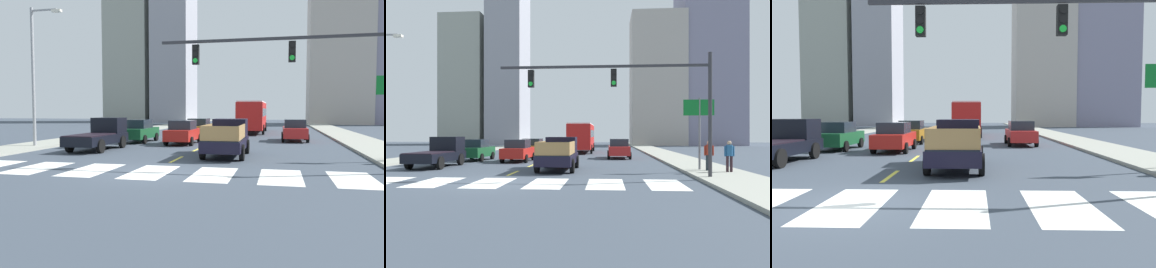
% 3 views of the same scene
% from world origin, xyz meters
% --- Properties ---
extents(ground_plane, '(160.00, 160.00, 0.00)m').
position_xyz_m(ground_plane, '(0.00, 0.00, 0.00)').
color(ground_plane, '#39424E').
extents(sidewalk_right, '(3.26, 110.00, 0.15)m').
position_xyz_m(sidewalk_right, '(11.01, 18.00, 0.07)').
color(sidewalk_right, gray).
rests_on(sidewalk_right, ground).
extents(sidewalk_left, '(3.26, 110.00, 0.15)m').
position_xyz_m(sidewalk_left, '(-11.01, 18.00, 0.07)').
color(sidewalk_left, gray).
rests_on(sidewalk_left, ground).
extents(crosswalk_stripe_3, '(1.56, 3.47, 0.01)m').
position_xyz_m(crosswalk_stripe_3, '(0.00, 0.00, 0.00)').
color(crosswalk_stripe_3, silver).
rests_on(crosswalk_stripe_3, ground).
extents(crosswalk_stripe_4, '(1.56, 3.47, 0.01)m').
position_xyz_m(crosswalk_stripe_4, '(2.54, 0.00, 0.00)').
color(crosswalk_stripe_4, silver).
rests_on(crosswalk_stripe_4, ground).
extents(crosswalk_stripe_5, '(1.56, 3.47, 0.01)m').
position_xyz_m(crosswalk_stripe_5, '(5.07, 0.00, 0.00)').
color(crosswalk_stripe_5, silver).
rests_on(crosswalk_stripe_5, ground).
extents(lane_dash_0, '(0.16, 2.40, 0.01)m').
position_xyz_m(lane_dash_0, '(0.00, 4.00, 0.00)').
color(lane_dash_0, yellow).
rests_on(lane_dash_0, ground).
extents(lane_dash_1, '(0.16, 2.40, 0.01)m').
position_xyz_m(lane_dash_1, '(0.00, 9.00, 0.00)').
color(lane_dash_1, yellow).
rests_on(lane_dash_1, ground).
extents(lane_dash_2, '(0.16, 2.40, 0.01)m').
position_xyz_m(lane_dash_2, '(0.00, 14.00, 0.00)').
color(lane_dash_2, yellow).
rests_on(lane_dash_2, ground).
extents(lane_dash_3, '(0.16, 2.40, 0.01)m').
position_xyz_m(lane_dash_3, '(0.00, 19.00, 0.00)').
color(lane_dash_3, yellow).
rests_on(lane_dash_3, ground).
extents(lane_dash_4, '(0.16, 2.40, 0.01)m').
position_xyz_m(lane_dash_4, '(0.00, 24.00, 0.00)').
color(lane_dash_4, yellow).
rests_on(lane_dash_4, ground).
extents(lane_dash_5, '(0.16, 2.40, 0.01)m').
position_xyz_m(lane_dash_5, '(0.00, 29.00, 0.00)').
color(lane_dash_5, yellow).
rests_on(lane_dash_5, ground).
extents(lane_dash_6, '(0.16, 2.40, 0.01)m').
position_xyz_m(lane_dash_6, '(0.00, 34.00, 0.00)').
color(lane_dash_6, yellow).
rests_on(lane_dash_6, ground).
extents(lane_dash_7, '(0.16, 2.40, 0.01)m').
position_xyz_m(lane_dash_7, '(0.00, 39.00, 0.00)').
color(lane_dash_7, yellow).
rests_on(lane_dash_7, ground).
extents(pickup_stakebed, '(2.18, 5.20, 1.96)m').
position_xyz_m(pickup_stakebed, '(2.26, 6.23, 0.94)').
color(pickup_stakebed, black).
rests_on(pickup_stakebed, ground).
extents(pickup_dark, '(2.18, 5.20, 1.96)m').
position_xyz_m(pickup_dark, '(-5.92, 7.74, 0.92)').
color(pickup_dark, black).
rests_on(pickup_dark, ground).
extents(city_bus, '(2.72, 10.80, 3.32)m').
position_xyz_m(city_bus, '(2.22, 27.05, 1.95)').
color(city_bus, red).
rests_on(city_bus, ground).
extents(sedan_near_right, '(2.02, 4.40, 1.72)m').
position_xyz_m(sedan_near_right, '(6.20, 16.78, 0.86)').
color(sedan_near_right, red).
rests_on(sedan_near_right, ground).
extents(sedan_near_left, '(2.02, 4.40, 1.72)m').
position_xyz_m(sedan_near_left, '(-5.48, 13.34, 0.86)').
color(sedan_near_left, '#174E2B').
rests_on(sedan_near_left, ground).
extents(sedan_mid, '(2.02, 4.40, 1.72)m').
position_xyz_m(sedan_mid, '(-1.81, 18.35, 0.86)').
color(sedan_mid, '#A26A19').
rests_on(sedan_mid, ground).
extents(sedan_far, '(2.02, 4.40, 1.72)m').
position_xyz_m(sedan_far, '(-1.76, 12.38, 0.86)').
color(sedan_far, red).
rests_on(sedan_far, ground).
extents(traffic_signal_gantry, '(10.13, 0.27, 6.00)m').
position_xyz_m(traffic_signal_gantry, '(6.67, 1.86, 4.24)').
color(traffic_signal_gantry, '#2D2D33').
rests_on(traffic_signal_gantry, ground).
extents(tower_tall_centre, '(7.18, 10.25, 40.61)m').
position_xyz_m(tower_tall_centre, '(-15.61, 60.43, 20.31)').
color(tower_tall_centre, '#90919B').
rests_on(tower_tall_centre, ground).
extents(block_mid_left, '(10.04, 8.52, 24.89)m').
position_xyz_m(block_mid_left, '(14.81, 55.70, 12.45)').
color(block_mid_left, '#AFA79D').
rests_on(block_mid_left, ground).
extents(block_low_left, '(11.31, 11.60, 31.94)m').
position_xyz_m(block_low_left, '(24.91, 57.59, 15.97)').
color(block_low_left, gray).
rests_on(block_low_left, ground).
extents(block_low_right, '(8.82, 8.80, 26.87)m').
position_xyz_m(block_low_right, '(-24.77, 60.53, 13.43)').
color(block_low_right, '#969B8F').
rests_on(block_low_right, ground).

